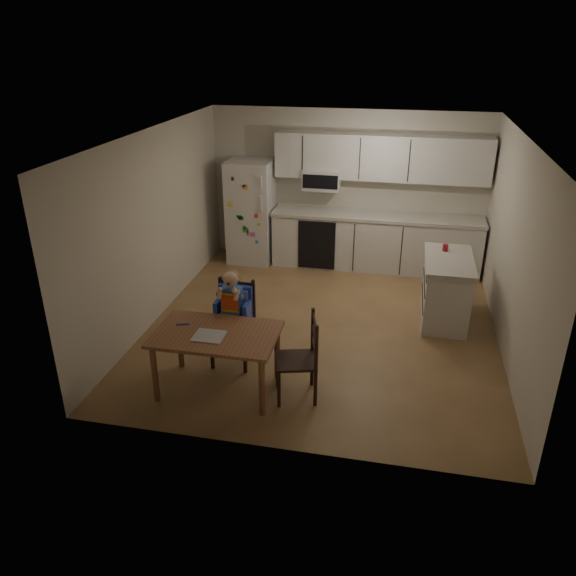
{
  "coord_description": "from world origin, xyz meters",
  "views": [
    {
      "loc": [
        0.92,
        -6.58,
        3.59
      ],
      "look_at": [
        -0.24,
        -1.07,
        1.01
      ],
      "focal_mm": 35.0,
      "sensor_mm": 36.0,
      "label": 1
    }
  ],
  "objects_px": {
    "kitchen_island": "(446,289)",
    "dining_table": "(217,341)",
    "red_cup": "(445,248)",
    "refrigerator": "(251,211)",
    "chair_side": "(305,352)",
    "chair_booster": "(233,307)"
  },
  "relations": [
    {
      "from": "kitchen_island",
      "to": "red_cup",
      "type": "xyz_separation_m",
      "value": [
        -0.05,
        0.29,
        0.48
      ]
    },
    {
      "from": "chair_booster",
      "to": "red_cup",
      "type": "bearing_deg",
      "value": 38.96
    },
    {
      "from": "dining_table",
      "to": "chair_booster",
      "type": "height_order",
      "value": "chair_booster"
    },
    {
      "from": "red_cup",
      "to": "chair_side",
      "type": "relative_size",
      "value": 0.1
    },
    {
      "from": "refrigerator",
      "to": "chair_booster",
      "type": "distance_m",
      "value": 3.27
    },
    {
      "from": "kitchen_island",
      "to": "red_cup",
      "type": "distance_m",
      "value": 0.57
    },
    {
      "from": "refrigerator",
      "to": "chair_booster",
      "type": "relative_size",
      "value": 1.45
    },
    {
      "from": "dining_table",
      "to": "chair_side",
      "type": "relative_size",
      "value": 1.37
    },
    {
      "from": "refrigerator",
      "to": "chair_side",
      "type": "distance_m",
      "value": 4.09
    },
    {
      "from": "refrigerator",
      "to": "dining_table",
      "type": "xyz_separation_m",
      "value": [
        0.66,
        -3.82,
        -0.24
      ]
    },
    {
      "from": "refrigerator",
      "to": "kitchen_island",
      "type": "height_order",
      "value": "refrigerator"
    },
    {
      "from": "kitchen_island",
      "to": "chair_booster",
      "type": "distance_m",
      "value": 2.95
    },
    {
      "from": "red_cup",
      "to": "kitchen_island",
      "type": "bearing_deg",
      "value": -80.74
    },
    {
      "from": "red_cup",
      "to": "chair_booster",
      "type": "height_order",
      "value": "chair_booster"
    },
    {
      "from": "kitchen_island",
      "to": "chair_side",
      "type": "xyz_separation_m",
      "value": [
        -1.53,
        -2.14,
        0.09
      ]
    },
    {
      "from": "chair_booster",
      "to": "kitchen_island",
      "type": "bearing_deg",
      "value": 33.98
    },
    {
      "from": "dining_table",
      "to": "chair_side",
      "type": "distance_m",
      "value": 0.95
    },
    {
      "from": "refrigerator",
      "to": "kitchen_island",
      "type": "xyz_separation_m",
      "value": [
        3.13,
        -1.61,
        -0.41
      ]
    },
    {
      "from": "dining_table",
      "to": "chair_booster",
      "type": "distance_m",
      "value": 0.63
    },
    {
      "from": "chair_side",
      "to": "dining_table",
      "type": "bearing_deg",
      "value": -100.53
    },
    {
      "from": "red_cup",
      "to": "dining_table",
      "type": "height_order",
      "value": "red_cup"
    },
    {
      "from": "kitchen_island",
      "to": "dining_table",
      "type": "height_order",
      "value": "kitchen_island"
    }
  ]
}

